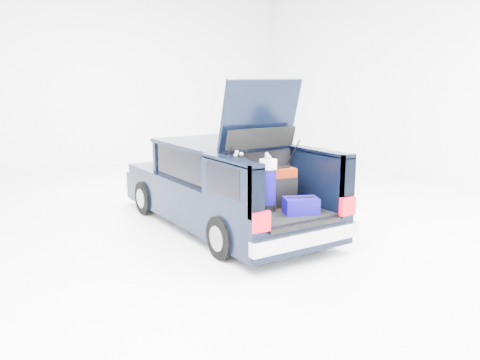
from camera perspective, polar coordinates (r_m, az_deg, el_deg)
ground at (r=8.70m, az=-1.77°, el=-5.20°), size 14.00×14.00×0.00m
car at (r=8.62m, az=-2.16°, el=-0.74°), size 1.87×4.65×2.47m
red_suitcase at (r=7.53m, az=4.81°, el=-0.88°), size 0.40×0.29×0.61m
black_golf_bag at (r=7.23m, az=-0.18°, el=-0.51°), size 0.28×0.32×0.87m
blue_golf_bag at (r=7.30m, az=3.16°, el=-0.50°), size 0.29×0.29×0.85m
blue_duffel at (r=7.23m, az=6.86°, el=-2.86°), size 0.56×0.47×0.25m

